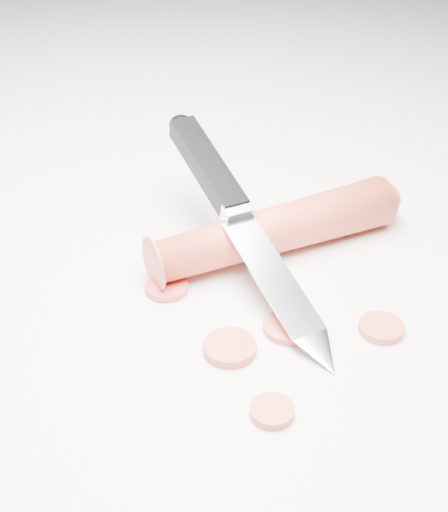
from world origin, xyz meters
The scene contains 8 objects.
ground centered at (0.00, 0.00, 0.00)m, with size 2.40×2.40×0.00m, color silver.
carrot centered at (-0.01, 0.04, 0.02)m, with size 0.04×0.04×0.22m, color red.
carrot_slice_0 centered at (0.08, -0.13, 0.00)m, with size 0.03×0.03×0.01m, color #D03D35.
carrot_slice_1 centered at (0.02, -0.09, 0.00)m, with size 0.04×0.04×0.01m, color #D03D35.
carrot_slice_2 centered at (-0.06, -0.05, 0.00)m, with size 0.03×0.03×0.01m, color #D03D35.
carrot_slice_3 centered at (0.10, -0.01, 0.00)m, with size 0.03×0.03×0.01m, color #D03D35.
carrot_slice_4 centered at (0.05, -0.05, 0.00)m, with size 0.04×0.04×0.01m, color #D03D35.
kitchen_knife centered at (-0.02, 0.00, 0.04)m, with size 0.25×0.17×0.09m, color silver, non-canonical shape.
Camera 1 is at (0.21, -0.41, 0.34)m, focal length 50.00 mm.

